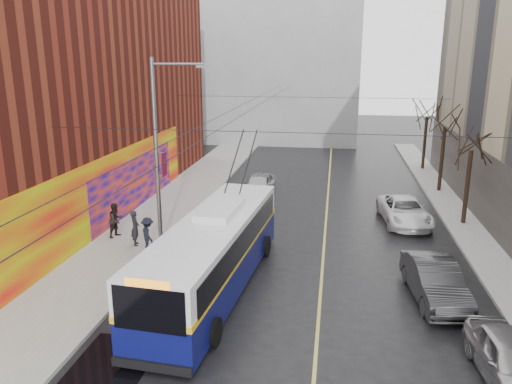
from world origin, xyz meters
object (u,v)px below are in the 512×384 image
at_px(pedestrian_a, 135,228).
at_px(pedestrian_b, 116,220).
at_px(parked_car_a, 511,360).
at_px(tree_mid, 446,115).
at_px(pedestrian_c, 148,234).
at_px(trolleybus, 214,253).
at_px(tree_far, 428,107).
at_px(parked_car_c, 404,211).
at_px(following_car, 259,185).
at_px(parked_car_b, 435,281).
at_px(tree_near, 473,136).
at_px(streetlight_pole, 160,150).

distance_m(pedestrian_a, pedestrian_b, 1.71).
bearing_deg(pedestrian_b, parked_car_a, -98.85).
relative_size(tree_mid, pedestrian_c, 4.10).
xyz_separation_m(trolleybus, parked_car_a, (9.72, -4.43, -0.86)).
distance_m(trolleybus, pedestrian_c, 5.10).
relative_size(tree_far, parked_car_c, 1.29).
distance_m(parked_car_c, following_car, 9.85).
xyz_separation_m(parked_car_a, pedestrian_b, (-15.95, 9.15, 0.33)).
bearing_deg(pedestrian_c, parked_car_a, -156.51).
relative_size(tree_mid, parked_car_b, 1.43).
height_order(tree_mid, parked_car_b, tree_mid).
bearing_deg(trolleybus, following_car, 95.90).
bearing_deg(tree_mid, following_car, -166.60).
distance_m(tree_far, pedestrian_b, 26.54).
xyz_separation_m(tree_near, following_car, (-12.08, 4.12, -4.23)).
bearing_deg(pedestrian_c, pedestrian_b, 18.00).
bearing_deg(tree_mid, pedestrian_c, -138.90).
height_order(streetlight_pole, tree_near, streetlight_pole).
distance_m(streetlight_pole, pedestrian_a, 4.08).
distance_m(parked_car_b, following_car, 16.16).
relative_size(parked_car_a, parked_car_b, 0.88).
distance_m(parked_car_a, pedestrian_a, 16.69).
bearing_deg(streetlight_pole, parked_car_b, -15.78).
height_order(streetlight_pole, parked_car_c, streetlight_pole).
height_order(streetlight_pole, trolleybus, streetlight_pole).
height_order(tree_near, parked_car_c, tree_near).
height_order(following_car, pedestrian_c, pedestrian_c).
xyz_separation_m(pedestrian_b, pedestrian_c, (2.28, -1.57, -0.06)).
bearing_deg(tree_mid, parked_car_a, -95.37).
relative_size(trolleybus, pedestrian_a, 6.90).
bearing_deg(parked_car_a, streetlight_pole, 143.07).
xyz_separation_m(parked_car_b, following_car, (-8.88, 13.50, -0.02)).
bearing_deg(pedestrian_a, pedestrian_b, 36.27).
relative_size(pedestrian_b, pedestrian_c, 1.08).
xyz_separation_m(tree_mid, pedestrian_c, (-15.68, -13.68, -4.29)).
height_order(streetlight_pole, parked_car_a, streetlight_pole).
distance_m(tree_far, parked_car_c, 15.17).
height_order(tree_near, parked_car_b, tree_near).
relative_size(following_car, pedestrian_b, 2.51).
xyz_separation_m(parked_car_a, parked_car_c, (-1.20, 14.12, 0.00)).
height_order(trolleybus, parked_car_c, trolleybus).
height_order(tree_near, pedestrian_a, tree_near).
bearing_deg(parked_car_b, parked_car_a, -82.60).
relative_size(parked_car_a, parked_car_c, 0.81).
relative_size(tree_near, following_car, 1.45).
height_order(parked_car_b, pedestrian_a, pedestrian_a).
relative_size(parked_car_c, following_car, 1.15).
distance_m(tree_far, pedestrian_c, 26.28).
relative_size(trolleybus, pedestrian_b, 6.82).
height_order(tree_near, pedestrian_b, tree_near).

